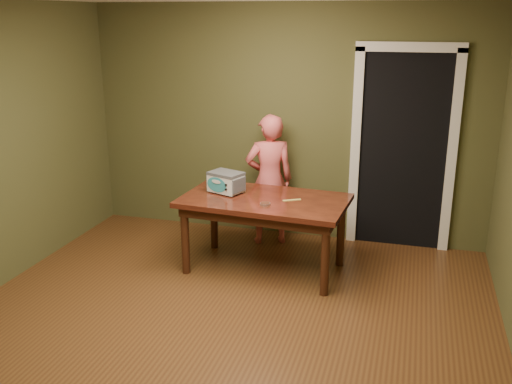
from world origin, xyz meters
TOP-DOWN VIEW (x-y plane):
  - floor at (0.00, 0.00)m, footprint 5.00×5.00m
  - room_shell at (0.00, 0.00)m, footprint 4.52×5.02m
  - doorway at (1.30, 2.78)m, footprint 1.10×0.66m
  - dining_table at (0.05, 1.45)m, footprint 1.66×1.00m
  - toy_oven at (-0.37, 1.52)m, footprint 0.39×0.33m
  - baking_pan at (0.11, 1.25)m, footprint 0.10×0.10m
  - spatula at (0.32, 1.45)m, footprint 0.17×0.11m
  - child at (-0.09, 2.17)m, footprint 0.62×0.53m

SIDE VIEW (x-z plane):
  - floor at x=0.00m, z-range 0.00..0.00m
  - dining_table at x=0.05m, z-range 0.28..1.03m
  - child at x=-0.09m, z-range 0.00..1.45m
  - spatula at x=0.32m, z-range 0.75..0.76m
  - baking_pan at x=0.11m, z-range 0.75..0.77m
  - toy_oven at x=-0.37m, z-range 0.76..0.97m
  - doorway at x=1.30m, z-range -0.07..2.18m
  - room_shell at x=0.00m, z-range 0.40..3.01m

